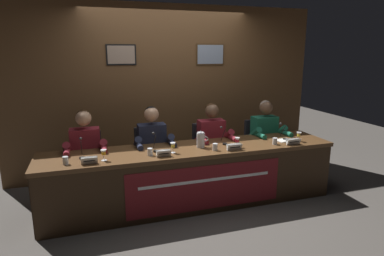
{
  "coord_description": "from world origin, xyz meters",
  "views": [
    {
      "loc": [
        -1.2,
        -3.73,
        1.91
      ],
      "look_at": [
        0.0,
        0.0,
        0.99
      ],
      "focal_mm": 30.72,
      "sensor_mm": 36.0,
      "label": 1
    }
  ],
  "objects": [
    {
      "name": "chair_center_right",
      "position": [
        0.42,
        0.55,
        0.43
      ],
      "size": [
        0.44,
        0.44,
        0.89
      ],
      "color": "black",
      "rests_on": "ground_plane"
    },
    {
      "name": "panelist_far_left",
      "position": [
        -1.26,
        0.35,
        0.7
      ],
      "size": [
        0.51,
        0.48,
        1.21
      ],
      "color": "black",
      "rests_on": "ground_plane"
    },
    {
      "name": "document_stack_far_right",
      "position": [
        1.27,
        -0.08,
        0.75
      ],
      "size": [
        0.23,
        0.18,
        0.01
      ],
      "color": "white",
      "rests_on": "conference_table"
    },
    {
      "name": "juice_glass_center_right",
      "position": [
        0.54,
        -0.16,
        0.83
      ],
      "size": [
        0.06,
        0.06,
        0.12
      ],
      "color": "white",
      "rests_on": "conference_table"
    },
    {
      "name": "chair_center_left",
      "position": [
        -0.42,
        0.55,
        0.43
      ],
      "size": [
        0.44,
        0.44,
        0.89
      ],
      "color": "black",
      "rests_on": "ground_plane"
    },
    {
      "name": "microphone_center_left",
      "position": [
        -0.47,
        -0.0,
        0.82
      ],
      "size": [
        0.06,
        0.17,
        0.22
      ],
      "color": "black",
      "rests_on": "conference_table"
    },
    {
      "name": "water_pitcher_central",
      "position": [
        0.11,
        -0.02,
        0.84
      ],
      "size": [
        0.15,
        0.1,
        0.21
      ],
      "color": "silver",
      "rests_on": "conference_table"
    },
    {
      "name": "nameplate_far_right",
      "position": [
        1.28,
        -0.27,
        0.78
      ],
      "size": [
        0.19,
        0.06,
        0.08
      ],
      "color": "white",
      "rests_on": "conference_table"
    },
    {
      "name": "water_cup_center_left",
      "position": [
        -0.56,
        -0.15,
        0.78
      ],
      "size": [
        0.06,
        0.06,
        0.08
      ],
      "color": "silver",
      "rests_on": "conference_table"
    },
    {
      "name": "wall_back_panelled",
      "position": [
        0.0,
        1.27,
        1.3
      ],
      "size": [
        4.87,
        0.14,
        2.6
      ],
      "color": "brown",
      "rests_on": "ground_plane"
    },
    {
      "name": "water_cup_center_right",
      "position": [
        0.23,
        -0.2,
        0.78
      ],
      "size": [
        0.06,
        0.06,
        0.08
      ],
      "color": "silver",
      "rests_on": "conference_table"
    },
    {
      "name": "water_cup_far_right",
      "position": [
        1.06,
        -0.19,
        0.78
      ],
      "size": [
        0.06,
        0.06,
        0.08
      ],
      "color": "silver",
      "rests_on": "conference_table"
    },
    {
      "name": "juice_glass_center_left",
      "position": [
        -0.28,
        -0.14,
        0.83
      ],
      "size": [
        0.06,
        0.06,
        0.12
      ],
      "color": "white",
      "rests_on": "conference_table"
    },
    {
      "name": "ground_plane",
      "position": [
        0.0,
        0.0,
        0.0
      ],
      "size": [
        12.0,
        12.0,
        0.0
      ],
      "primitive_type": "plane",
      "color": "#4C4742"
    },
    {
      "name": "conference_table",
      "position": [
        0.0,
        -0.11,
        0.51
      ],
      "size": [
        3.67,
        0.73,
        0.74
      ],
      "color": "brown",
      "rests_on": "ground_plane"
    },
    {
      "name": "panelist_center_right",
      "position": [
        0.42,
        0.35,
        0.7
      ],
      "size": [
        0.51,
        0.48,
        1.21
      ],
      "color": "black",
      "rests_on": "ground_plane"
    },
    {
      "name": "panelist_center_left",
      "position": [
        -0.42,
        0.35,
        0.7
      ],
      "size": [
        0.51,
        0.48,
        1.21
      ],
      "color": "black",
      "rests_on": "ground_plane"
    },
    {
      "name": "chair_far_left",
      "position": [
        -1.26,
        0.55,
        0.43
      ],
      "size": [
        0.44,
        0.44,
        0.89
      ],
      "color": "black",
      "rests_on": "ground_plane"
    },
    {
      "name": "panelist_far_right",
      "position": [
        1.26,
        0.35,
        0.7
      ],
      "size": [
        0.51,
        0.48,
        1.21
      ],
      "color": "black",
      "rests_on": "ground_plane"
    },
    {
      "name": "microphone_center_right",
      "position": [
        0.44,
        0.03,
        0.82
      ],
      "size": [
        0.06,
        0.17,
        0.22
      ],
      "color": "black",
      "rests_on": "conference_table"
    },
    {
      "name": "nameplate_far_left",
      "position": [
        -1.23,
        -0.25,
        0.78
      ],
      "size": [
        0.17,
        0.06,
        0.08
      ],
      "color": "white",
      "rests_on": "conference_table"
    },
    {
      "name": "microphone_far_right",
      "position": [
        1.3,
        -0.01,
        0.82
      ],
      "size": [
        0.06,
        0.17,
        0.22
      ],
      "color": "black",
      "rests_on": "conference_table"
    },
    {
      "name": "juice_glass_far_left",
      "position": [
        -1.07,
        -0.18,
        0.83
      ],
      "size": [
        0.06,
        0.06,
        0.12
      ],
      "color": "white",
      "rests_on": "conference_table"
    },
    {
      "name": "water_cup_far_left",
      "position": [
        -1.47,
        -0.18,
        0.78
      ],
      "size": [
        0.06,
        0.06,
        0.08
      ],
      "color": "silver",
      "rests_on": "conference_table"
    },
    {
      "name": "juice_glass_far_right",
      "position": [
        1.44,
        -0.15,
        0.83
      ],
      "size": [
        0.06,
        0.06,
        0.12
      ],
      "color": "white",
      "rests_on": "conference_table"
    },
    {
      "name": "nameplate_center_right",
      "position": [
        0.45,
        -0.26,
        0.78
      ],
      "size": [
        0.19,
        0.06,
        0.08
      ],
      "color": "white",
      "rests_on": "conference_table"
    },
    {
      "name": "chair_far_right",
      "position": [
        1.26,
        0.55,
        0.43
      ],
      "size": [
        0.44,
        0.44,
        0.89
      ],
      "color": "black",
      "rests_on": "ground_plane"
    },
    {
      "name": "nameplate_center_left",
      "position": [
        -0.42,
        -0.24,
        0.78
      ],
      "size": [
        0.16,
        0.06,
        0.08
      ],
      "color": "white",
      "rests_on": "conference_table"
    },
    {
      "name": "microphone_far_left",
      "position": [
        -1.3,
        0.0,
        0.82
      ],
      "size": [
        0.06,
        0.17,
        0.22
      ],
      "color": "black",
      "rests_on": "conference_table"
    }
  ]
}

